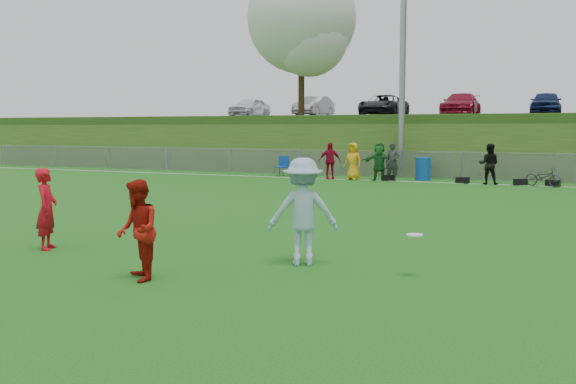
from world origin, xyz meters
The scene contains 17 objects.
ground centered at (0.00, 0.00, 0.00)m, with size 120.00×120.00×0.00m, color #1C5912.
sideline_far centered at (0.00, 18.00, 0.01)m, with size 60.00×0.10×0.01m, color white.
fence centered at (0.00, 20.00, 0.65)m, with size 58.00×0.06×1.30m.
light_pole centered at (-3.00, 20.80, 6.71)m, with size 1.20×0.40×12.15m.
berm centered at (0.00, 31.00, 1.50)m, with size 120.00×18.00×3.00m, color #244714.
parking_lot centered at (0.00, 33.00, 3.05)m, with size 120.00×12.00×0.10m, color black.
tree_white_flowering centered at (-9.84, 24.92, 8.32)m, with size 6.30×6.30×8.78m.
car_row centered at (-1.17, 32.00, 3.82)m, with size 32.04×5.18×1.44m.
spectator_row centered at (-2.82, 18.00, 0.85)m, with size 8.00×0.83×1.69m.
gear_bags centered at (1.00, 18.10, 0.13)m, with size 7.42×0.51×0.26m.
player_red_left centered at (-4.66, -0.40, 0.79)m, with size 0.58×0.38×1.58m, color red.
player_red_center centered at (-1.47, -1.78, 0.78)m, with size 0.76×0.59×1.57m, color #A9140B.
player_blue centered at (0.41, 0.30, 0.92)m, with size 1.19×0.68×1.84m, color #96BBD0.
frisbee centered at (2.37, 0.16, 0.68)m, with size 0.26×0.26×0.02m.
recycling_bin centered at (-1.54, 19.00, 0.51)m, with size 0.68×0.68×1.02m, color #0F47AA.
camp_chair centered at (-8.44, 18.82, 0.29)m, with size 0.58×0.59×0.98m.
bicycle centered at (3.55, 17.78, 0.40)m, with size 0.53×1.51×0.79m, color #2B2B2D.
Camera 1 is at (4.59, -9.72, 2.35)m, focal length 40.00 mm.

